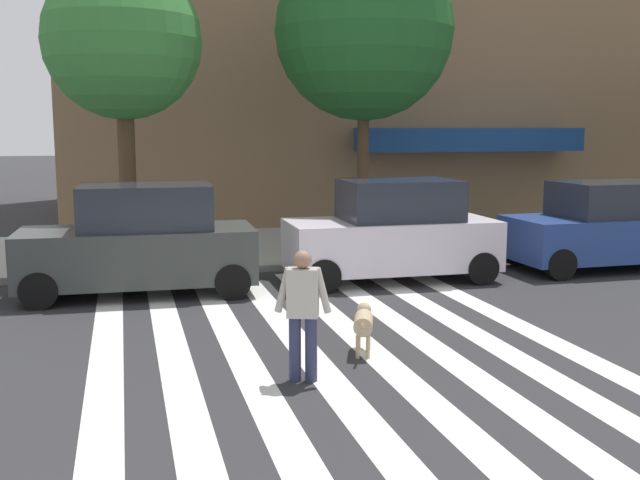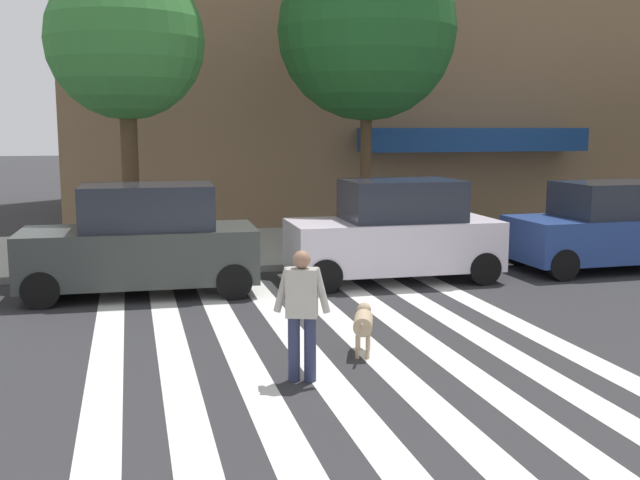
% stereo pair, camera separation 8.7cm
% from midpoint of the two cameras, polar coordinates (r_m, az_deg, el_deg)
% --- Properties ---
extents(ground_plane, '(160.00, 160.00, 0.00)m').
position_cam_midpoint_polar(ground_plane, '(10.00, 8.28, -9.60)').
color(ground_plane, '#2B2B2D').
extents(sidewalk_far, '(80.00, 6.00, 0.15)m').
position_cam_midpoint_polar(sidewalk_far, '(19.26, -3.09, -0.47)').
color(sidewalk_far, '#A4A8A1').
rests_on(sidewalk_far, ground_plane).
extents(crosswalk_stripes, '(6.75, 13.22, 0.01)m').
position_cam_midpoint_polar(crosswalk_stripes, '(9.70, 3.24, -10.08)').
color(crosswalk_stripes, silver).
rests_on(crosswalk_stripes, ground_plane).
extents(parked_car_behind_first, '(4.36, 2.02, 2.06)m').
position_cam_midpoint_polar(parked_car_behind_first, '(14.31, -13.31, -0.16)').
color(parked_car_behind_first, '#373B39').
rests_on(parked_car_behind_first, ground_plane).
extents(parked_car_third_in_line, '(4.26, 1.96, 2.06)m').
position_cam_midpoint_polar(parked_car_third_in_line, '(15.24, 5.93, 0.53)').
color(parked_car_third_in_line, silver).
rests_on(parked_car_third_in_line, ground_plane).
extents(parked_car_fourth_in_line, '(4.27, 2.01, 1.93)m').
position_cam_midpoint_polar(parked_car_fourth_in_line, '(17.61, 21.40, 0.91)').
color(parked_car_fourth_in_line, navy).
rests_on(parked_car_fourth_in_line, ground_plane).
extents(street_tree_nearest, '(3.45, 3.45, 6.57)m').
position_cam_midpoint_polar(street_tree_nearest, '(17.29, -14.54, 14.48)').
color(street_tree_nearest, '#4C3823').
rests_on(street_tree_nearest, sidewalk_far).
extents(street_tree_middle, '(4.33, 4.33, 7.45)m').
position_cam_midpoint_polar(street_tree_middle, '(18.71, 3.75, 15.69)').
color(street_tree_middle, '#4C3823').
rests_on(street_tree_middle, sidewalk_far).
extents(pedestrian_dog_walker, '(0.69, 0.35, 1.64)m').
position_cam_midpoint_polar(pedestrian_dog_walker, '(9.12, -1.12, -5.24)').
color(pedestrian_dog_walker, '#282D4C').
rests_on(pedestrian_dog_walker, ground_plane).
extents(dog_on_leash, '(0.46, 0.94, 0.65)m').
position_cam_midpoint_polar(dog_on_leash, '(10.37, 3.58, -6.30)').
color(dog_on_leash, tan).
rests_on(dog_on_leash, ground_plane).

